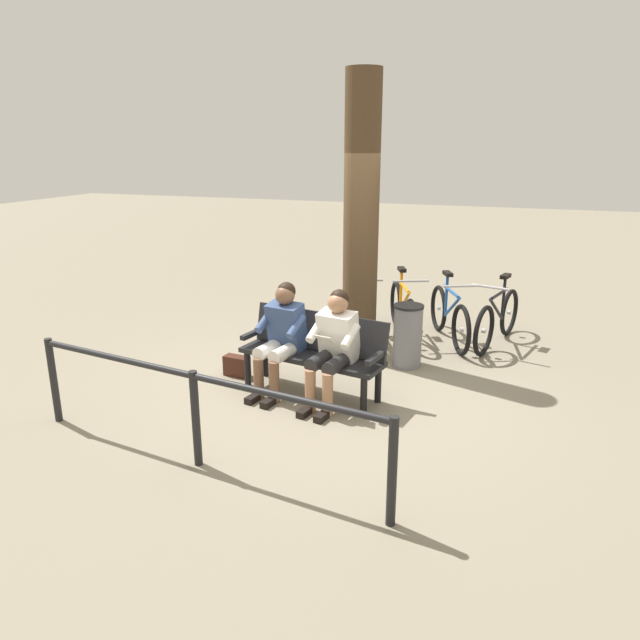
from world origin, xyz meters
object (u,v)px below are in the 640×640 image
(bicycle_black, at_px, (403,311))
(person_companion, at_px, (281,333))
(person_reading, at_px, (333,343))
(bicycle_red, at_px, (497,319))
(tree_trunk, at_px, (361,220))
(handbag, at_px, (237,366))
(bicycle_orange, at_px, (449,316))
(litter_bin, at_px, (408,336))
(bench, at_px, (314,347))
(bicycle_blue, at_px, (359,310))

(bicycle_black, bearing_deg, person_companion, -42.92)
(person_reading, xyz_separation_m, bicycle_red, (-1.49, -2.48, -0.31))
(person_reading, distance_m, tree_trunk, 1.86)
(tree_trunk, distance_m, bicycle_red, 2.34)
(handbag, height_order, bicycle_orange, bicycle_orange)
(person_companion, distance_m, bicycle_red, 3.18)
(person_companion, bearing_deg, litter_bin, -123.10)
(bench, relative_size, bicycle_black, 1.06)
(person_reading, height_order, person_companion, same)
(bench, distance_m, person_reading, 0.40)
(bench, bearing_deg, bicycle_red, -117.45)
(tree_trunk, distance_m, bicycle_blue, 1.57)
(bicycle_orange, bearing_deg, bicycle_black, -120.28)
(bicycle_red, distance_m, bicycle_orange, 0.63)
(tree_trunk, bearing_deg, bicycle_black, -111.68)
(bench, bearing_deg, tree_trunk, -84.97)
(handbag, distance_m, bicycle_orange, 3.00)
(person_companion, distance_m, handbag, 0.88)
(litter_bin, bearing_deg, bicycle_blue, -47.95)
(bicycle_red, bearing_deg, person_companion, -26.81)
(person_companion, distance_m, bicycle_orange, 2.74)
(person_companion, height_order, bicycle_black, person_companion)
(litter_bin, relative_size, bicycle_black, 0.49)
(bicycle_red, bearing_deg, person_reading, -15.89)
(bicycle_blue, bearing_deg, litter_bin, 17.36)
(bench, relative_size, litter_bin, 2.16)
(person_companion, height_order, handbag, person_companion)
(handbag, bearing_deg, bicycle_black, -125.29)
(person_reading, bearing_deg, litter_bin, -100.65)
(bicycle_black, xyz_separation_m, bicycle_blue, (0.58, 0.17, 0.00))
(person_reading, bearing_deg, bicycle_black, -84.26)
(tree_trunk, distance_m, bicycle_black, 1.69)
(person_companion, bearing_deg, bicycle_orange, -112.58)
(person_companion, xyz_separation_m, bicycle_orange, (-1.49, -2.27, -0.30))
(bicycle_orange, bearing_deg, bench, -52.56)
(bench, height_order, bicycle_red, bicycle_red)
(person_reading, relative_size, bicycle_red, 0.73)
(handbag, xyz_separation_m, bicycle_red, (-2.78, -2.15, 0.24))
(person_reading, xyz_separation_m, litter_bin, (-0.51, -1.31, -0.28))
(person_companion, xyz_separation_m, bicycle_red, (-2.12, -2.36, -0.30))
(person_companion, distance_m, litter_bin, 1.67)
(handbag, height_order, litter_bin, litter_bin)
(litter_bin, xyz_separation_m, bicycle_orange, (-0.35, -1.09, -0.03))
(person_reading, relative_size, bicycle_black, 0.77)
(person_companion, bearing_deg, handbag, -6.83)
(bench, relative_size, bicycle_blue, 1.07)
(person_reading, relative_size, person_companion, 1.00)
(bicycle_black, distance_m, bicycle_blue, 0.61)
(litter_bin, bearing_deg, bicycle_black, -75.48)
(handbag, height_order, bicycle_red, bicycle_red)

